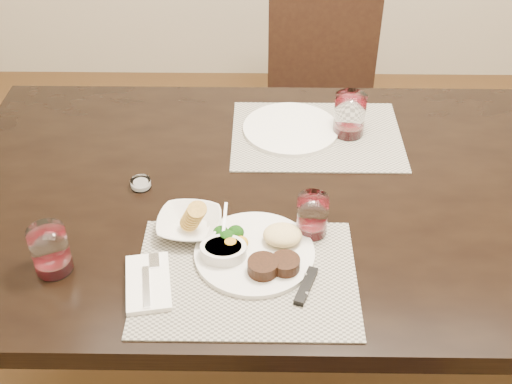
{
  "coord_description": "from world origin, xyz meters",
  "views": [
    {
      "loc": [
        -0.22,
        -1.24,
        1.72
      ],
      "look_at": [
        -0.24,
        -0.1,
        0.82
      ],
      "focal_mm": 45.0,
      "sensor_mm": 36.0,
      "label": 1
    }
  ],
  "objects_px": {
    "cracker_bowl": "(189,224)",
    "far_plate": "(291,129)",
    "wine_glass_near": "(312,217)",
    "dinner_plate": "(260,251)",
    "steak_knife": "(305,276)",
    "chair_far": "(323,89)"
  },
  "relations": [
    {
      "from": "far_plate",
      "to": "dinner_plate",
      "type": "bearing_deg",
      "value": -99.16
    },
    {
      "from": "steak_knife",
      "to": "dinner_plate",
      "type": "bearing_deg",
      "value": 165.87
    },
    {
      "from": "wine_glass_near",
      "to": "far_plate",
      "type": "distance_m",
      "value": 0.42
    },
    {
      "from": "cracker_bowl",
      "to": "far_plate",
      "type": "relative_size",
      "value": 0.59
    },
    {
      "from": "chair_far",
      "to": "far_plate",
      "type": "height_order",
      "value": "chair_far"
    },
    {
      "from": "chair_far",
      "to": "steak_knife",
      "type": "relative_size",
      "value": 3.73
    },
    {
      "from": "wine_glass_near",
      "to": "cracker_bowl",
      "type": "bearing_deg",
      "value": 180.0
    },
    {
      "from": "dinner_plate",
      "to": "far_plate",
      "type": "xyz_separation_m",
      "value": [
        0.08,
        0.49,
        -0.01
      ]
    },
    {
      "from": "cracker_bowl",
      "to": "steak_knife",
      "type": "bearing_deg",
      "value": -29.64
    },
    {
      "from": "cracker_bowl",
      "to": "chair_far",
      "type": "bearing_deg",
      "value": 70.43
    },
    {
      "from": "chair_far",
      "to": "dinner_plate",
      "type": "bearing_deg",
      "value": -101.08
    },
    {
      "from": "steak_knife",
      "to": "cracker_bowl",
      "type": "bearing_deg",
      "value": 170.67
    },
    {
      "from": "dinner_plate",
      "to": "cracker_bowl",
      "type": "distance_m",
      "value": 0.18
    },
    {
      "from": "dinner_plate",
      "to": "cracker_bowl",
      "type": "xyz_separation_m",
      "value": [
        -0.16,
        0.08,
        0.0
      ]
    },
    {
      "from": "cracker_bowl",
      "to": "far_plate",
      "type": "distance_m",
      "value": 0.48
    },
    {
      "from": "steak_knife",
      "to": "cracker_bowl",
      "type": "relative_size",
      "value": 1.56
    },
    {
      "from": "cracker_bowl",
      "to": "far_plate",
      "type": "xyz_separation_m",
      "value": [
        0.24,
        0.42,
        -0.01
      ]
    },
    {
      "from": "dinner_plate",
      "to": "steak_knife",
      "type": "xyz_separation_m",
      "value": [
        0.09,
        -0.06,
        -0.01
      ]
    },
    {
      "from": "dinner_plate",
      "to": "far_plate",
      "type": "height_order",
      "value": "dinner_plate"
    },
    {
      "from": "chair_far",
      "to": "wine_glass_near",
      "type": "xyz_separation_m",
      "value": [
        -0.12,
        -1.09,
        0.29
      ]
    },
    {
      "from": "chair_far",
      "to": "steak_knife",
      "type": "distance_m",
      "value": 1.27
    },
    {
      "from": "chair_far",
      "to": "cracker_bowl",
      "type": "bearing_deg",
      "value": -109.57
    }
  ]
}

